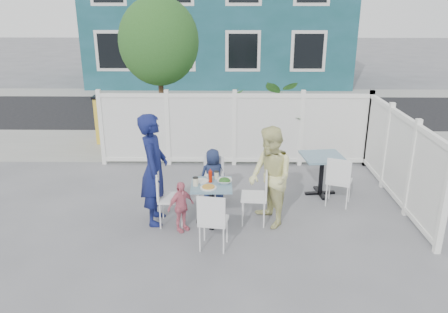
{
  "coord_description": "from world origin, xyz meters",
  "views": [
    {
      "loc": [
        0.01,
        -6.74,
        3.41
      ],
      "look_at": [
        -0.09,
        0.07,
        1.01
      ],
      "focal_mm": 35.0,
      "sensor_mm": 36.0,
      "label": 1
    }
  ],
  "objects_px": {
    "toddler": "(181,207)",
    "spare_table": "(322,165)",
    "chair_right": "(259,192)",
    "chair_near": "(213,218)",
    "chair_left": "(166,193)",
    "boy": "(213,176)",
    "main_table": "(212,193)",
    "chair_back": "(212,176)",
    "utility_cabinet": "(110,120)",
    "woman": "(270,177)",
    "man": "(154,170)"
  },
  "relations": [
    {
      "from": "chair_right",
      "to": "main_table",
      "type": "bearing_deg",
      "value": 96.26
    },
    {
      "from": "chair_back",
      "to": "man",
      "type": "xyz_separation_m",
      "value": [
        -0.88,
        -0.78,
        0.41
      ]
    },
    {
      "from": "spare_table",
      "to": "toddler",
      "type": "height_order",
      "value": "toddler"
    },
    {
      "from": "chair_left",
      "to": "toddler",
      "type": "relative_size",
      "value": 1.13
    },
    {
      "from": "main_table",
      "to": "chair_right",
      "type": "relative_size",
      "value": 0.74
    },
    {
      "from": "toddler",
      "to": "boy",
      "type": "bearing_deg",
      "value": 24.2
    },
    {
      "from": "chair_right",
      "to": "toddler",
      "type": "distance_m",
      "value": 1.27
    },
    {
      "from": "spare_table",
      "to": "chair_right",
      "type": "distance_m",
      "value": 1.68
    },
    {
      "from": "man",
      "to": "boy",
      "type": "bearing_deg",
      "value": -51.61
    },
    {
      "from": "spare_table",
      "to": "chair_left",
      "type": "height_order",
      "value": "chair_left"
    },
    {
      "from": "woman",
      "to": "boy",
      "type": "xyz_separation_m",
      "value": [
        -0.94,
        0.84,
        -0.32
      ]
    },
    {
      "from": "utility_cabinet",
      "to": "main_table",
      "type": "bearing_deg",
      "value": -56.43
    },
    {
      "from": "utility_cabinet",
      "to": "man",
      "type": "xyz_separation_m",
      "value": [
        1.86,
        -4.29,
        0.33
      ]
    },
    {
      "from": "chair_left",
      "to": "chair_near",
      "type": "xyz_separation_m",
      "value": [
        0.77,
        -0.8,
        -0.03
      ]
    },
    {
      "from": "utility_cabinet",
      "to": "chair_right",
      "type": "xyz_separation_m",
      "value": [
        3.54,
        -4.3,
        -0.04
      ]
    },
    {
      "from": "chair_back",
      "to": "utility_cabinet",
      "type": "bearing_deg",
      "value": -30.35
    },
    {
      "from": "spare_table",
      "to": "chair_near",
      "type": "xyz_separation_m",
      "value": [
        -1.95,
        -2.0,
        -0.08
      ]
    },
    {
      "from": "spare_table",
      "to": "boy",
      "type": "relative_size",
      "value": 0.81
    },
    {
      "from": "chair_right",
      "to": "man",
      "type": "bearing_deg",
      "value": 93.46
    },
    {
      "from": "utility_cabinet",
      "to": "chair_left",
      "type": "height_order",
      "value": "utility_cabinet"
    },
    {
      "from": "main_table",
      "to": "man",
      "type": "xyz_separation_m",
      "value": [
        -0.92,
        0.05,
        0.38
      ]
    },
    {
      "from": "utility_cabinet",
      "to": "boy",
      "type": "relative_size",
      "value": 1.18
    },
    {
      "from": "chair_back",
      "to": "main_table",
      "type": "bearing_deg",
      "value": 113.95
    },
    {
      "from": "chair_right",
      "to": "chair_near",
      "type": "height_order",
      "value": "chair_right"
    },
    {
      "from": "chair_left",
      "to": "man",
      "type": "relative_size",
      "value": 0.51
    },
    {
      "from": "utility_cabinet",
      "to": "woman",
      "type": "bearing_deg",
      "value": -48.67
    },
    {
      "from": "chair_back",
      "to": "chair_near",
      "type": "bearing_deg",
      "value": 114.37
    },
    {
      "from": "spare_table",
      "to": "main_table",
      "type": "bearing_deg",
      "value": -149.73
    },
    {
      "from": "chair_near",
      "to": "woman",
      "type": "xyz_separation_m",
      "value": [
        0.88,
        0.81,
        0.3
      ]
    },
    {
      "from": "spare_table",
      "to": "chair_left",
      "type": "relative_size",
      "value": 0.87
    },
    {
      "from": "chair_left",
      "to": "woman",
      "type": "distance_m",
      "value": 1.68
    },
    {
      "from": "utility_cabinet",
      "to": "main_table",
      "type": "relative_size",
      "value": 1.7
    },
    {
      "from": "main_table",
      "to": "chair_left",
      "type": "bearing_deg",
      "value": -176.97
    },
    {
      "from": "spare_table",
      "to": "chair_back",
      "type": "bearing_deg",
      "value": -170.49
    },
    {
      "from": "chair_right",
      "to": "chair_back",
      "type": "height_order",
      "value": "chair_right"
    },
    {
      "from": "chair_left",
      "to": "toddler",
      "type": "distance_m",
      "value": 0.36
    },
    {
      "from": "boy",
      "to": "utility_cabinet",
      "type": "bearing_deg",
      "value": -68.11
    },
    {
      "from": "man",
      "to": "utility_cabinet",
      "type": "bearing_deg",
      "value": 21.59
    },
    {
      "from": "chair_near",
      "to": "man",
      "type": "bearing_deg",
      "value": 145.85
    },
    {
      "from": "chair_left",
      "to": "man",
      "type": "height_order",
      "value": "man"
    },
    {
      "from": "woman",
      "to": "main_table",
      "type": "bearing_deg",
      "value": -112.31
    },
    {
      "from": "spare_table",
      "to": "toddler",
      "type": "distance_m",
      "value": 2.86
    },
    {
      "from": "woman",
      "to": "man",
      "type": "bearing_deg",
      "value": -113.12
    },
    {
      "from": "toddler",
      "to": "spare_table",
      "type": "bearing_deg",
      "value": -12.54
    },
    {
      "from": "main_table",
      "to": "chair_back",
      "type": "height_order",
      "value": "chair_back"
    },
    {
      "from": "utility_cabinet",
      "to": "woman",
      "type": "distance_m",
      "value": 5.72
    },
    {
      "from": "main_table",
      "to": "utility_cabinet",
      "type": "bearing_deg",
      "value": 122.71
    },
    {
      "from": "utility_cabinet",
      "to": "boy",
      "type": "xyz_separation_m",
      "value": [
        2.77,
        -3.51,
        -0.09
      ]
    },
    {
      "from": "boy",
      "to": "chair_back",
      "type": "bearing_deg",
      "value": -33.39
    },
    {
      "from": "chair_right",
      "to": "chair_back",
      "type": "relative_size",
      "value": 1.09
    }
  ]
}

